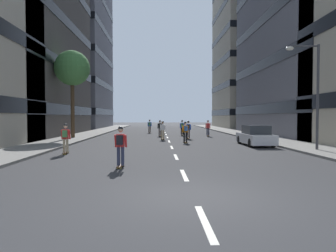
{
  "coord_description": "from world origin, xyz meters",
  "views": [
    {
      "loc": [
        -0.97,
        -8.09,
        2.2
      ],
      "look_at": [
        0.0,
        20.91,
        1.26
      ],
      "focal_mm": 31.95,
      "sensor_mm": 36.0,
      "label": 1
    }
  ],
  "objects_px": {
    "skater_0": "(160,127)",
    "skater_2": "(188,128)",
    "skater_1": "(182,127)",
    "skater_4": "(120,144)",
    "skater_7": "(150,125)",
    "streetlamp_right": "(312,85)",
    "skater_5": "(185,131)",
    "skater_8": "(208,127)",
    "street_tree_near": "(72,69)",
    "skater_6": "(66,137)",
    "parked_car_near": "(255,136)",
    "skater_3": "(163,129)"
  },
  "relations": [
    {
      "from": "street_tree_near",
      "to": "skater_5",
      "type": "xyz_separation_m",
      "value": [
        10.57,
        -4.82,
        -5.79
      ]
    },
    {
      "from": "skater_1",
      "to": "skater_4",
      "type": "bearing_deg",
      "value": -101.51
    },
    {
      "from": "street_tree_near",
      "to": "skater_7",
      "type": "relative_size",
      "value": 4.74
    },
    {
      "from": "skater_1",
      "to": "skater_5",
      "type": "relative_size",
      "value": 1.0
    },
    {
      "from": "skater_2",
      "to": "streetlamp_right",
      "type": "bearing_deg",
      "value": -58.79
    },
    {
      "from": "skater_5",
      "to": "skater_8",
      "type": "bearing_deg",
      "value": 68.42
    },
    {
      "from": "skater_3",
      "to": "skater_5",
      "type": "bearing_deg",
      "value": -61.43
    },
    {
      "from": "skater_0",
      "to": "skater_2",
      "type": "height_order",
      "value": "same"
    },
    {
      "from": "parked_car_near",
      "to": "skater_4",
      "type": "height_order",
      "value": "skater_4"
    },
    {
      "from": "skater_1",
      "to": "skater_4",
      "type": "height_order",
      "value": "same"
    },
    {
      "from": "skater_4",
      "to": "skater_0",
      "type": "bearing_deg",
      "value": 84.79
    },
    {
      "from": "skater_3",
      "to": "streetlamp_right",
      "type": "bearing_deg",
      "value": -46.71
    },
    {
      "from": "skater_1",
      "to": "skater_4",
      "type": "xyz_separation_m",
      "value": [
        -4.39,
        -21.56,
        0.0
      ]
    },
    {
      "from": "parked_car_near",
      "to": "skater_8",
      "type": "height_order",
      "value": "skater_8"
    },
    {
      "from": "skater_0",
      "to": "skater_5",
      "type": "relative_size",
      "value": 1.0
    },
    {
      "from": "skater_3",
      "to": "skater_2",
      "type": "bearing_deg",
      "value": 25.31
    },
    {
      "from": "skater_1",
      "to": "skater_5",
      "type": "bearing_deg",
      "value": -93.07
    },
    {
      "from": "skater_3",
      "to": "skater_7",
      "type": "bearing_deg",
      "value": 97.53
    },
    {
      "from": "skater_2",
      "to": "skater_6",
      "type": "height_order",
      "value": "same"
    },
    {
      "from": "skater_2",
      "to": "skater_4",
      "type": "height_order",
      "value": "same"
    },
    {
      "from": "skater_7",
      "to": "skater_8",
      "type": "bearing_deg",
      "value": -46.16
    },
    {
      "from": "skater_5",
      "to": "skater_6",
      "type": "xyz_separation_m",
      "value": [
        -7.64,
        -7.06,
        0.0
      ]
    },
    {
      "from": "skater_8",
      "to": "skater_1",
      "type": "bearing_deg",
      "value": 150.91
    },
    {
      "from": "street_tree_near",
      "to": "skater_6",
      "type": "distance_m",
      "value": 13.54
    },
    {
      "from": "skater_7",
      "to": "skater_3",
      "type": "bearing_deg",
      "value": -82.47
    },
    {
      "from": "parked_car_near",
      "to": "skater_4",
      "type": "bearing_deg",
      "value": -133.41
    },
    {
      "from": "street_tree_near",
      "to": "skater_0",
      "type": "height_order",
      "value": "street_tree_near"
    },
    {
      "from": "street_tree_near",
      "to": "skater_5",
      "type": "height_order",
      "value": "street_tree_near"
    },
    {
      "from": "skater_6",
      "to": "skater_4",
      "type": "bearing_deg",
      "value": -51.45
    },
    {
      "from": "streetlamp_right",
      "to": "skater_2",
      "type": "xyz_separation_m",
      "value": [
        -6.58,
        10.86,
        -3.12
      ]
    },
    {
      "from": "skater_1",
      "to": "skater_8",
      "type": "relative_size",
      "value": 1.0
    },
    {
      "from": "skater_6",
      "to": "skater_7",
      "type": "distance_m",
      "value": 22.63
    },
    {
      "from": "skater_2",
      "to": "skater_0",
      "type": "bearing_deg",
      "value": 126.54
    },
    {
      "from": "parked_car_near",
      "to": "skater_7",
      "type": "height_order",
      "value": "skater_7"
    },
    {
      "from": "skater_2",
      "to": "skater_4",
      "type": "distance_m",
      "value": 16.96
    },
    {
      "from": "skater_5",
      "to": "skater_7",
      "type": "distance_m",
      "value": 15.53
    },
    {
      "from": "skater_7",
      "to": "skater_4",
      "type": "bearing_deg",
      "value": -91.03
    },
    {
      "from": "skater_1",
      "to": "skater_2",
      "type": "distance_m",
      "value": 5.23
    },
    {
      "from": "skater_0",
      "to": "skater_4",
      "type": "relative_size",
      "value": 1.0
    },
    {
      "from": "streetlamp_right",
      "to": "skater_3",
      "type": "xyz_separation_m",
      "value": [
        -9.11,
        9.67,
        -3.15
      ]
    },
    {
      "from": "parked_car_near",
      "to": "skater_0",
      "type": "relative_size",
      "value": 2.47
    },
    {
      "from": "skater_1",
      "to": "skater_7",
      "type": "distance_m",
      "value": 6.66
    },
    {
      "from": "streetlamp_right",
      "to": "skater_6",
      "type": "relative_size",
      "value": 3.65
    },
    {
      "from": "skater_4",
      "to": "skater_8",
      "type": "distance_m",
      "value": 21.27
    },
    {
      "from": "skater_0",
      "to": "skater_7",
      "type": "xyz_separation_m",
      "value": [
        -1.34,
        6.92,
        0.03
      ]
    },
    {
      "from": "parked_car_near",
      "to": "skater_7",
      "type": "distance_m",
      "value": 19.43
    },
    {
      "from": "skater_3",
      "to": "skater_4",
      "type": "xyz_separation_m",
      "value": [
        -2.05,
        -15.14,
        0.03
      ]
    },
    {
      "from": "skater_4",
      "to": "skater_8",
      "type": "relative_size",
      "value": 1.0
    },
    {
      "from": "skater_0",
      "to": "skater_1",
      "type": "bearing_deg",
      "value": 30.7
    },
    {
      "from": "skater_5",
      "to": "skater_8",
      "type": "distance_m",
      "value": 8.86
    }
  ]
}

